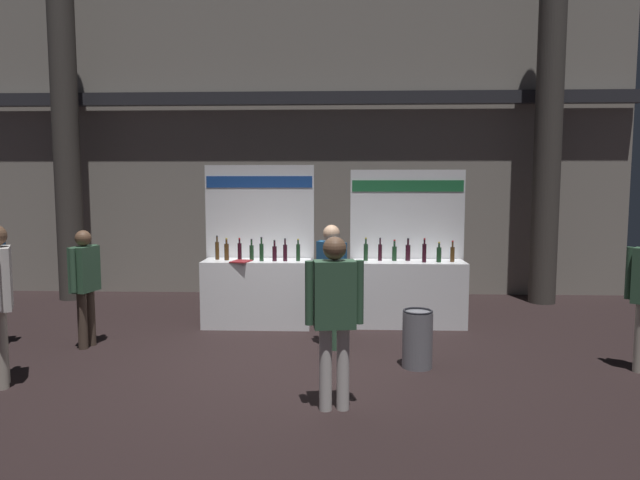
{
  "coord_description": "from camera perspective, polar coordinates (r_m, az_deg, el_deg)",
  "views": [
    {
      "loc": [
        0.73,
        -6.54,
        2.18
      ],
      "look_at": [
        0.43,
        0.9,
        1.44
      ],
      "focal_mm": 31.36,
      "sensor_mm": 36.0,
      "label": 1
    }
  ],
  "objects": [
    {
      "name": "visitor_7",
      "position": [
        8.09,
        -22.87,
        -3.66
      ],
      "size": [
        0.29,
        0.55,
        1.58
      ],
      "rotation": [
        0.0,
        0.0,
        4.52
      ],
      "color": "#47382D",
      "rests_on": "ground_plane"
    },
    {
      "name": "hall_colonnade",
      "position": [
        11.22,
        -1.49,
        12.18
      ],
      "size": [
        12.62,
        1.22,
        6.97
      ],
      "color": "gray",
      "rests_on": "ground_plane"
    },
    {
      "name": "exhibitor_booth_0",
      "position": [
        8.73,
        -6.38,
        -4.62
      ],
      "size": [
        1.72,
        0.72,
        2.49
      ],
      "color": "white",
      "rests_on": "ground_plane"
    },
    {
      "name": "ground_plane",
      "position": [
        6.94,
        -3.95,
        -12.68
      ],
      "size": [
        25.24,
        25.24,
        0.0
      ],
      "primitive_type": "plane",
      "color": "black"
    },
    {
      "name": "visitor_5",
      "position": [
        7.4,
        1.17,
        -3.65
      ],
      "size": [
        0.41,
        0.47,
        1.66
      ],
      "rotation": [
        0.0,
        0.0,
        5.33
      ],
      "color": "#33563D",
      "rests_on": "ground_plane"
    },
    {
      "name": "trash_bin",
      "position": [
        6.87,
        9.91,
        -9.89
      ],
      "size": [
        0.36,
        0.36,
        0.7
      ],
      "color": "slate",
      "rests_on": "ground_plane"
    },
    {
      "name": "visitor_0",
      "position": [
        5.38,
        1.48,
        -6.89
      ],
      "size": [
        0.56,
        0.28,
        1.7
      ],
      "rotation": [
        0.0,
        0.0,
        3.28
      ],
      "color": "silver",
      "rests_on": "ground_plane"
    },
    {
      "name": "exhibitor_booth_1",
      "position": [
        8.82,
        8.99,
        -4.66
      ],
      "size": [
        1.8,
        0.66,
        2.42
      ],
      "color": "white",
      "rests_on": "ground_plane"
    }
  ]
}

